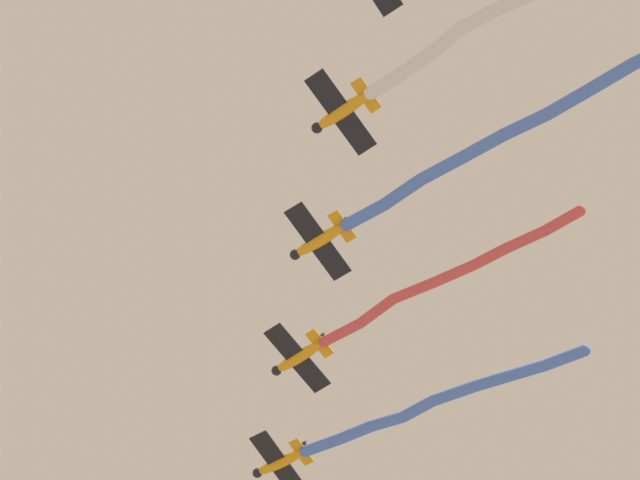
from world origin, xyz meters
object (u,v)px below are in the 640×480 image
at_px(airplane_left_wing, 298,357).
at_px(airplane_right_wing, 319,241).
at_px(airplane_slot, 342,112).
at_px(airplane_lead, 279,463).

bearing_deg(airplane_left_wing, airplane_right_wing, 134.80).
bearing_deg(airplane_right_wing, airplane_slot, 132.41).
height_order(airplane_lead, airplane_slot, airplane_slot).
xyz_separation_m(airplane_lead, airplane_right_wing, (11.07, -14.52, 0.50)).
relative_size(airplane_left_wing, airplane_slot, 1.00).
relative_size(airplane_left_wing, airplane_right_wing, 1.01).
distance_m(airplane_lead, airplane_slot, 27.39).
xyz_separation_m(airplane_left_wing, airplane_slot, (11.07, -14.53, 0.50)).
xyz_separation_m(airplane_lead, airplane_left_wing, (5.53, -7.25, 0.25)).
relative_size(airplane_lead, airplane_right_wing, 0.99).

